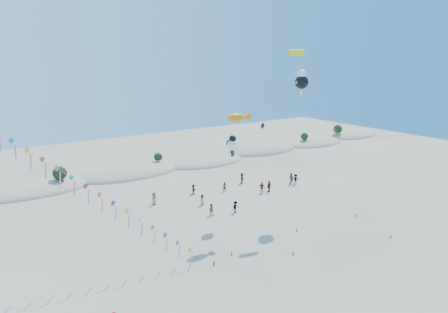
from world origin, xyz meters
TOP-DOWN VIEW (x-y plane):
  - ground at (0.00, 0.00)m, footprint 160.00×160.00m
  - dune_ridge at (1.06, 45.14)m, footprint 145.30×11.49m
  - kite_train at (-18.63, 16.89)m, footprint 27.55×14.33m
  - fish_kite at (3.44, 15.95)m, footprint 3.10×10.15m
  - cartoon_kite_low at (4.27, 18.29)m, footprint 6.61×9.00m
  - cartoon_kite_high at (14.05, 16.52)m, footprint 6.93×7.11m
  - parafoil_kite at (12.39, 15.64)m, footprint 4.84×13.47m
  - dark_kite at (14.91, 19.90)m, footprint 4.45×14.98m
  - beachgoers at (10.84, 24.74)m, footprint 24.35×11.03m

SIDE VIEW (x-z plane):
  - ground at x=0.00m, z-range 0.00..0.00m
  - dune_ridge at x=1.06m, z-range -2.67..2.90m
  - beachgoers at x=10.84m, z-range -0.07..1.79m
  - dark_kite at x=14.91m, z-range 2.11..13.12m
  - cartoon_kite_low at x=4.27m, z-range 4.36..15.33m
  - kite_train at x=-18.63m, z-range 0.34..23.83m
  - fish_kite at x=3.44m, z-range 6.47..20.55m
  - cartoon_kite_high at x=14.05m, z-range 8.00..26.91m
  - parafoil_kite at x=12.39m, z-range 9.77..31.12m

